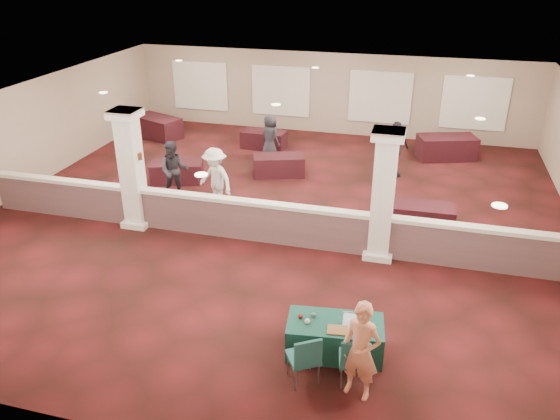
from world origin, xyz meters
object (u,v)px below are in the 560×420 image
(far_table_back_right, at_px, (446,147))
(attendee_a, at_px, (174,171))
(far_table_front_center, at_px, (279,165))
(near_table, at_px, (335,337))
(far_table_front_left, at_px, (177,172))
(attendee_b, at_px, (215,179))
(woman, at_px, (361,351))
(far_table_back_center, at_px, (264,140))
(far_table_front_right, at_px, (422,217))
(attendee_c, at_px, (394,149))
(conf_chair_side, at_px, (305,356))
(far_table_back_left, at_px, (157,127))
(conf_chair_main, at_px, (355,358))
(attendee_d, at_px, (270,137))

(far_table_back_right, height_order, attendee_a, attendee_a)
(far_table_front_center, height_order, far_table_back_right, far_table_back_right)
(near_table, xyz_separation_m, far_table_front_left, (-6.32, 6.86, -0.01))
(far_table_back_right, height_order, attendee_b, attendee_b)
(woman, bearing_deg, far_table_back_center, 128.34)
(far_table_front_right, relative_size, far_table_back_right, 0.82)
(far_table_front_right, bearing_deg, far_table_front_left, 170.66)
(near_table, height_order, attendee_c, attendee_c)
(far_table_front_center, height_order, far_table_back_center, far_table_front_center)
(far_table_front_right, bearing_deg, conf_chair_side, -105.01)
(far_table_back_right, xyz_separation_m, attendee_b, (-6.42, -6.11, 0.51))
(attendee_c, bearing_deg, far_table_back_left, 130.01)
(far_table_front_right, bearing_deg, conf_chair_main, -98.41)
(conf_chair_main, xyz_separation_m, far_table_front_center, (-3.78, 9.07, -0.27))
(far_table_back_left, height_order, far_table_back_center, far_table_back_left)
(far_table_back_left, xyz_separation_m, attendee_a, (3.27, -5.33, 0.49))
(far_table_front_left, distance_m, far_table_front_center, 3.33)
(far_table_front_center, bearing_deg, attendee_b, -109.25)
(far_table_back_left, bearing_deg, far_table_back_center, -2.62)
(near_table, height_order, attendee_d, attendee_d)
(attendee_b, bearing_deg, far_table_back_left, 154.34)
(woman, bearing_deg, conf_chair_main, 137.67)
(conf_chair_side, bearing_deg, conf_chair_main, -20.18)
(conf_chair_main, relative_size, far_table_front_center, 0.62)
(conf_chair_side, xyz_separation_m, attendee_d, (-3.69, 10.73, 0.19))
(near_table, distance_m, attendee_a, 8.12)
(woman, xyz_separation_m, far_table_front_right, (0.84, 6.53, -0.57))
(woman, bearing_deg, far_table_back_left, 143.61)
(near_table, height_order, attendee_a, attendee_a)
(conf_chair_main, bearing_deg, far_table_back_center, 103.62)
(far_table_front_center, relative_size, attendee_d, 1.04)
(far_table_back_center, height_order, attendee_b, attendee_b)
(far_table_back_center, bearing_deg, attendee_b, -87.84)
(near_table, distance_m, far_table_back_left, 14.25)
(woman, distance_m, far_table_front_left, 10.42)
(near_table, distance_m, attendee_b, 6.89)
(far_table_front_left, bearing_deg, conf_chair_main, -48.40)
(far_table_back_center, bearing_deg, attendee_a, -103.48)
(far_table_front_left, height_order, far_table_back_right, far_table_back_right)
(near_table, bearing_deg, attendee_a, 128.37)
(conf_chair_side, bearing_deg, far_table_front_left, 95.55)
(attendee_a, bearing_deg, attendee_b, -34.63)
(near_table, bearing_deg, woman, -66.24)
(far_table_front_center, xyz_separation_m, attendee_d, (-0.72, 1.49, 0.46))
(woman, xyz_separation_m, attendee_a, (-6.37, 6.59, -0.01))
(conf_chair_side, relative_size, attendee_a, 0.57)
(far_table_back_left, height_order, attendee_a, attendee_a)
(far_table_back_right, bearing_deg, attendee_a, -143.82)
(attendee_a, distance_m, attendee_d, 4.49)
(far_table_front_left, height_order, attendee_d, attendee_d)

